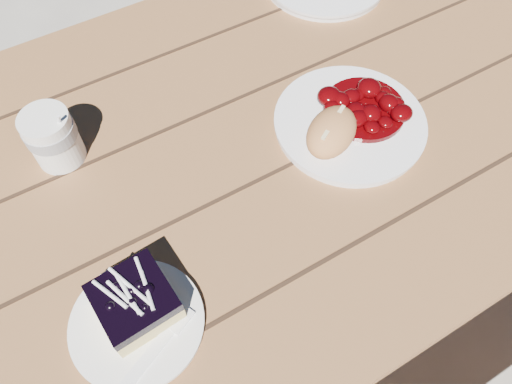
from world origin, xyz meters
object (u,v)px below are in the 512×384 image
blueberry_cake (135,302)px  picnic_table (188,221)px  coffee_cup (53,138)px  bread_roll (331,132)px  dessert_plate (137,324)px  main_plate (349,124)px

blueberry_cake → picnic_table: bearing=48.6°
blueberry_cake → coffee_cup: (-0.00, 0.29, 0.01)m
picnic_table → bread_roll: size_ratio=19.42×
blueberry_cake → bread_roll: bearing=10.5°
bread_roll → blueberry_cake: 0.37m
dessert_plate → blueberry_cake: bearing=56.3°
dessert_plate → blueberry_cake: 0.04m
picnic_table → bread_roll: bread_roll is taller
main_plate → dessert_plate: bearing=-163.3°
dessert_plate → coffee_cup: (0.01, 0.31, 0.04)m
picnic_table → main_plate: bearing=-13.1°
picnic_table → blueberry_cake: 0.30m
coffee_cup → main_plate: bearing=-23.1°
main_plate → bread_roll: bearing=-160.0°
dessert_plate → coffee_cup: bearing=89.0°
main_plate → blueberry_cake: 0.43m
bread_roll → coffee_cup: 0.41m
picnic_table → coffee_cup: coffee_cup is taller
dessert_plate → blueberry_cake: (0.01, 0.01, 0.03)m
main_plate → coffee_cup: (-0.42, 0.18, 0.04)m
picnic_table → dessert_plate: 0.29m
main_plate → coffee_cup: bearing=156.9°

